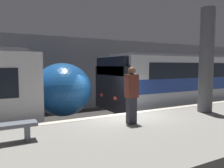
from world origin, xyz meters
The scene contains 6 objects.
ground_plane centered at (0.00, 0.00, 0.00)m, with size 120.00×120.00×0.00m, color #33302D.
platform centered at (0.00, -2.18, 0.53)m, with size 40.00×4.36×1.07m.
station_rear_barrier centered at (0.00, 6.52, 2.33)m, with size 50.00×0.15×4.65m.
support_pillar_near centered at (3.04, -1.29, 3.04)m, with size 0.54×0.54×3.97m.
person_waiting centered at (-0.47, -1.40, 1.99)m, with size 0.38×0.24×1.76m.
platform_bench centered at (-4.02, -1.46, 1.39)m, with size 1.50×0.40×0.45m.
Camera 1 is at (-4.17, -6.92, 2.83)m, focal length 35.00 mm.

